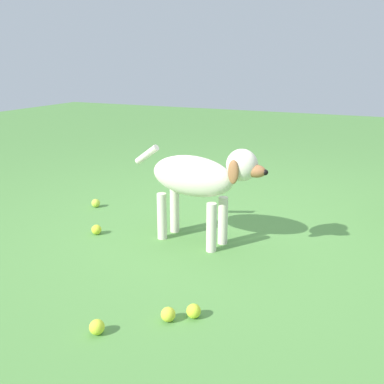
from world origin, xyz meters
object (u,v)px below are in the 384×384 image
Objects in this scene: dog at (200,179)px; tennis_ball_0 at (96,203)px; tennis_ball_2 at (168,314)px; tennis_ball_1 at (96,230)px; tennis_ball_3 at (194,311)px; tennis_ball_4 at (97,327)px.

dog is 14.12× the size of tennis_ball_0.
tennis_ball_2 is at bearing 46.97° from tennis_ball_0.
tennis_ball_1 and tennis_ball_3 have the same top height.
tennis_ball_3 is at bearing -59.77° from dog.
tennis_ball_2 is (0.86, 0.23, -0.39)m from dog.
dog reaches higher than tennis_ball_0.
tennis_ball_3 is 0.43m from tennis_ball_4.
dog reaches higher than tennis_ball_1.
tennis_ball_3 is (1.09, 1.34, 0.00)m from tennis_ball_0.
tennis_ball_3 is at bearing 57.55° from tennis_ball_1.
dog is 14.12× the size of tennis_ball_3.
tennis_ball_1 is 1.18m from tennis_ball_3.
tennis_ball_0 is at bearing 171.78° from dog.
tennis_ball_2 is at bearing -51.74° from tennis_ball_3.
tennis_ball_2 and tennis_ball_4 have the same top height.
tennis_ball_3 is at bearing 50.79° from tennis_ball_0.
tennis_ball_1 is at bearing -143.64° from tennis_ball_4.
dog is 14.12× the size of tennis_ball_4.
dog is at bearing 73.53° from tennis_ball_0.
tennis_ball_1 and tennis_ball_4 have the same top height.
dog is 1.14m from tennis_ball_4.
dog reaches higher than tennis_ball_4.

